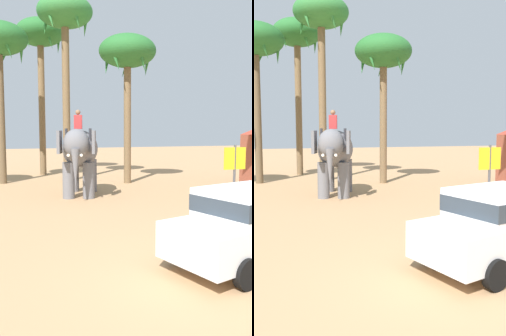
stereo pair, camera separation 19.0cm
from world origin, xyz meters
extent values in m
plane|color=tan|center=(0.00, 0.00, 0.00)|extent=(120.00, 120.00, 0.00)
cube|color=white|center=(0.73, 0.26, 0.68)|extent=(4.39, 2.65, 0.76)
cube|color=white|center=(0.63, 0.23, 1.38)|extent=(2.42, 2.03, 0.64)
cube|color=#2D3842|center=(0.63, 0.23, 1.38)|extent=(2.44, 2.05, 0.35)
cylinder|color=black|center=(-0.71, 0.77, 0.30)|extent=(0.63, 0.32, 0.60)
cylinder|color=black|center=(-0.29, -0.88, 0.30)|extent=(0.63, 0.32, 0.60)
ellipsoid|color=slate|center=(-0.86, 10.21, 2.15)|extent=(2.50, 3.45, 1.70)
cylinder|color=slate|center=(-0.73, 9.19, 0.80)|extent=(0.52, 0.52, 1.60)
cylinder|color=slate|center=(-1.57, 9.47, 0.80)|extent=(0.52, 0.52, 1.60)
cylinder|color=slate|center=(-0.14, 10.95, 0.80)|extent=(0.52, 0.52, 1.60)
cylinder|color=slate|center=(-0.98, 11.23, 0.80)|extent=(0.52, 0.52, 1.60)
ellipsoid|color=slate|center=(-1.37, 8.66, 2.45)|extent=(1.36, 1.30, 1.20)
cube|color=slate|center=(-0.66, 8.53, 2.50)|extent=(0.37, 0.80, 0.96)
cube|color=slate|center=(-2.02, 8.99, 2.50)|extent=(0.37, 0.80, 0.96)
cone|color=slate|center=(-1.51, 8.24, 1.45)|extent=(0.46, 0.46, 1.60)
cone|color=beige|center=(-1.25, 8.20, 1.95)|extent=(0.29, 0.57, 0.21)
cone|color=beige|center=(-1.75, 8.37, 1.95)|extent=(0.29, 0.57, 0.21)
cube|color=red|center=(-1.13, 9.40, 3.35)|extent=(0.40, 0.34, 0.60)
sphere|color=#8E6647|center=(-1.13, 9.40, 3.77)|extent=(0.22, 0.22, 0.22)
cylinder|color=#333338|center=(-0.63, 9.23, 2.80)|extent=(0.12, 0.12, 0.55)
cylinder|color=#333338|center=(-1.62, 9.56, 2.80)|extent=(0.12, 0.12, 0.55)
cylinder|color=brown|center=(2.56, 13.18, 3.61)|extent=(0.41, 0.41, 7.21)
ellipsoid|color=#286B2D|center=(2.56, 13.18, 7.41)|extent=(3.20, 3.20, 1.80)
cone|color=#286B2D|center=(3.76, 13.18, 6.91)|extent=(0.40, 0.92, 1.64)
cone|color=#286B2D|center=(2.93, 14.32, 6.91)|extent=(0.91, 0.57, 1.67)
cone|color=#286B2D|center=(1.59, 13.89, 6.91)|extent=(0.73, 0.83, 1.69)
cone|color=#286B2D|center=(1.59, 12.48, 6.91)|extent=(0.73, 0.83, 1.69)
cone|color=#286B2D|center=(2.93, 12.04, 6.91)|extent=(0.91, 0.57, 1.67)
cylinder|color=brown|center=(-1.46, 19.02, 4.66)|extent=(0.43, 0.43, 9.33)
ellipsoid|color=#286B2D|center=(-1.46, 19.02, 9.53)|extent=(3.20, 3.20, 1.80)
cone|color=#286B2D|center=(-0.26, 19.02, 9.03)|extent=(0.40, 0.92, 1.64)
cone|color=#286B2D|center=(-1.09, 20.16, 9.03)|extent=(0.91, 0.57, 1.67)
cone|color=#286B2D|center=(-2.43, 19.72, 9.03)|extent=(0.73, 0.83, 1.69)
cone|color=#286B2D|center=(-2.43, 18.31, 9.03)|extent=(0.73, 0.83, 1.69)
cone|color=#286B2D|center=(-1.09, 17.88, 9.03)|extent=(0.91, 0.57, 1.67)
cylinder|color=brown|center=(-0.52, 15.18, 4.80)|extent=(0.44, 0.44, 9.60)
ellipsoid|color=#337A38|center=(-0.52, 15.18, 9.80)|extent=(3.20, 3.20, 1.80)
cone|color=#337A38|center=(0.68, 15.18, 9.30)|extent=(0.40, 0.92, 1.64)
cone|color=#337A38|center=(-0.15, 16.32, 9.30)|extent=(0.91, 0.57, 1.67)
cone|color=#337A38|center=(-1.50, 15.89, 9.30)|extent=(0.73, 0.83, 1.69)
cone|color=#337A38|center=(-1.50, 14.48, 9.30)|extent=(0.73, 0.83, 1.69)
cone|color=#337A38|center=(-0.15, 14.04, 9.30)|extent=(0.91, 0.57, 1.67)
cylinder|color=brown|center=(-4.17, 15.43, 3.92)|extent=(0.41, 0.41, 7.85)
cone|color=#286B2D|center=(-2.97, 15.43, 7.55)|extent=(0.40, 0.92, 1.64)
cone|color=#286B2D|center=(-3.80, 16.57, 7.55)|extent=(0.91, 0.57, 1.67)
cone|color=#286B2D|center=(-3.80, 14.29, 7.55)|extent=(0.91, 0.57, 1.67)
cylinder|color=#4C4C51|center=(4.60, 6.08, 1.20)|extent=(0.10, 0.10, 2.40)
cube|color=yellow|center=(4.60, 6.08, 1.85)|extent=(1.00, 0.08, 0.90)
camera|label=1|loc=(-4.60, -6.16, 2.91)|focal=38.62mm
camera|label=2|loc=(-4.42, -6.23, 2.91)|focal=38.62mm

